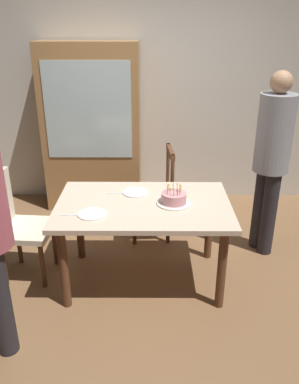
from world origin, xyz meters
TOP-DOWN VIEW (x-y plane):
  - ground at (0.00, 0.00)m, footprint 6.40×6.40m
  - back_wall at (0.00, 1.85)m, footprint 6.40×0.10m
  - dining_table at (0.00, 0.00)m, footprint 1.41×0.91m
  - birthday_cake at (0.25, -0.01)m, footprint 0.28×0.28m
  - plate_near_celebrant at (-0.39, -0.20)m, footprint 0.22×0.22m
  - plate_far_side at (-0.07, 0.20)m, footprint 0.22×0.22m
  - fork_near_celebrant at (-0.55, -0.22)m, footprint 0.18×0.03m
  - fork_far_side at (-0.23, 0.18)m, footprint 0.18×0.02m
  - chair_spindle_back at (0.08, 0.78)m, footprint 0.47×0.47m
  - chair_upholstered at (-1.10, 0.08)m, footprint 0.47×0.47m
  - person_guest at (1.15, 0.51)m, footprint 0.32×0.32m
  - china_cabinet at (-0.62, 1.56)m, footprint 1.10×0.45m

SIDE VIEW (x-z plane):
  - ground at x=0.00m, z-range 0.00..0.00m
  - chair_spindle_back at x=0.08m, z-range -0.02..0.93m
  - chair_upholstered at x=-1.10m, z-range 0.06..1.01m
  - dining_table at x=0.00m, z-range 0.27..1.01m
  - fork_near_celebrant at x=-0.55m, z-range 0.74..0.75m
  - fork_far_side at x=-0.23m, z-range 0.74..0.75m
  - plate_near_celebrant at x=-0.39m, z-range 0.74..0.75m
  - plate_far_side at x=-0.07m, z-range 0.74..0.75m
  - birthday_cake at x=0.25m, z-range 0.70..0.86m
  - china_cabinet at x=-0.62m, z-range 0.00..1.90m
  - person_guest at x=1.15m, z-range 0.12..1.84m
  - back_wall at x=0.00m, z-range 0.00..2.60m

